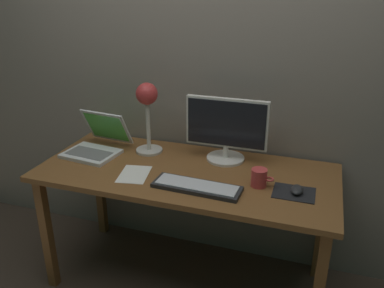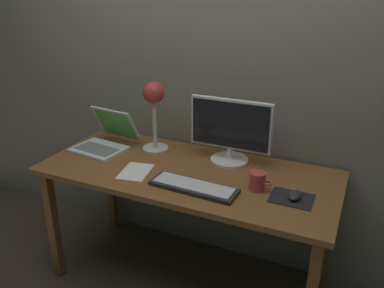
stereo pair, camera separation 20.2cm
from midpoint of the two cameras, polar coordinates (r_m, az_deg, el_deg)
The scene contains 11 objects.
ground_plane at distance 2.57m, azimuth -3.13°, elevation -18.80°, with size 4.80×4.80×0.00m, color #47382D.
back_wall at distance 2.34m, azimuth -0.15°, elevation 12.81°, with size 4.80×0.06×2.60m, color gray.
desk at distance 2.19m, azimuth -3.49°, elevation -5.70°, with size 1.60×0.70×0.74m.
monitor at distance 2.20m, azimuth 2.35°, elevation 2.22°, with size 0.46×0.22×0.36m.
keyboard_main at distance 1.96m, azimuth -2.28°, elevation -6.19°, with size 0.45×0.16×0.03m.
laptop at distance 2.46m, azimuth -15.55°, elevation 0.42°, with size 0.34×0.37×0.23m.
desk_lamp at distance 2.31m, azimuth -8.95°, elevation 5.60°, with size 0.16×0.16×0.42m.
mousepad at distance 1.97m, azimuth 11.57°, elevation -6.94°, with size 0.20×0.16×0.00m, color black.
mouse at distance 1.96m, azimuth 11.97°, elevation -6.49°, with size 0.06×0.10×0.03m, color #28282B.
coffee_mug at distance 1.99m, azimuth 6.77°, elevation -4.89°, with size 0.11×0.08×0.09m.
paper_sheet_near_mouse at distance 2.14m, azimuth -10.97°, elevation -4.33°, with size 0.15×0.21×0.00m, color white.
Camera 1 is at (0.64, -1.82, 1.69)m, focal length 37.23 mm.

